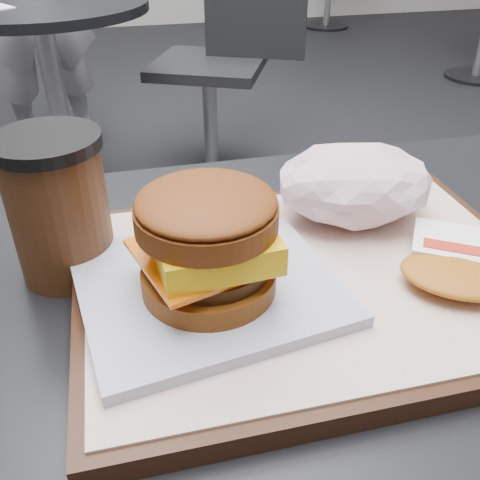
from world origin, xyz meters
name	(u,v)px	position (x,y,z in m)	size (l,w,h in m)	color
customer_table	(324,458)	(0.00, 0.00, 0.58)	(0.80, 0.60, 0.77)	#A5A5AA
serving_tray	(311,280)	(-0.02, 0.04, 0.78)	(0.38, 0.28, 0.02)	black
breakfast_sandwich	(208,253)	(-0.10, 0.02, 0.83)	(0.21, 0.20, 0.09)	silver
hash_brown	(464,262)	(0.10, 0.01, 0.80)	(0.14, 0.13, 0.02)	white
crumpled_wrapper	(355,184)	(0.05, 0.11, 0.82)	(0.15, 0.11, 0.06)	white
coffee_cup	(59,207)	(-0.21, 0.11, 0.83)	(0.09, 0.09, 0.12)	#3E200F
neighbor_table	(50,65)	(-0.35, 1.65, 0.55)	(0.70, 0.70, 0.75)	black
neighbor_chair	(225,51)	(0.30, 1.84, 0.51)	(0.66, 0.56, 0.88)	#9B9BA0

